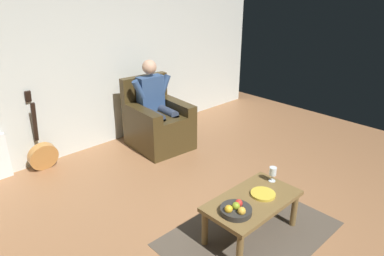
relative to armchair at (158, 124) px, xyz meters
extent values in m
plane|color=#936441|center=(0.64, 2.21, -0.34)|extent=(7.33, 7.33, 0.00)
cube|color=silver|center=(0.64, -0.65, 0.96)|extent=(6.51, 0.06, 2.60)
cube|color=#4C4237|center=(0.59, 2.18, -0.34)|extent=(1.64, 1.12, 0.01)
cube|color=#3D3017|center=(0.00, 0.04, -0.14)|extent=(0.80, 0.90, 0.41)
cube|color=#3D3017|center=(0.01, 0.10, 0.12)|extent=(0.47, 0.76, 0.10)
cube|color=#3D3017|center=(-0.28, 0.06, 0.19)|extent=(0.23, 0.85, 0.24)
cube|color=#3D3017|center=(0.29, 0.02, 0.19)|extent=(0.23, 0.85, 0.24)
cube|color=#3D3017|center=(-0.03, -0.32, 0.36)|extent=(0.74, 0.18, 0.58)
cube|color=navy|center=(-0.01, -0.15, 0.42)|extent=(0.39, 0.21, 0.50)
sphere|color=tan|center=(-0.01, -0.15, 0.81)|extent=(0.20, 0.20, 0.20)
cylinder|color=#323C51|center=(-0.11, 0.08, 0.19)|extent=(0.16, 0.45, 0.13)
cylinder|color=#323C51|center=(-0.09, 0.30, -0.09)|extent=(0.13, 0.13, 0.51)
cylinder|color=navy|center=(-0.22, -0.08, 0.54)|extent=(0.21, 0.11, 0.29)
cylinder|color=#323C51|center=(0.12, 0.06, 0.19)|extent=(0.16, 0.45, 0.13)
cylinder|color=#323C51|center=(0.14, 0.28, -0.09)|extent=(0.13, 0.13, 0.51)
cylinder|color=navy|center=(0.21, -0.12, 0.54)|extent=(0.21, 0.11, 0.29)
cube|color=brown|center=(0.59, 2.18, 0.03)|extent=(0.93, 0.51, 0.04)
cylinder|color=brown|center=(0.17, 2.38, -0.16)|extent=(0.06, 0.06, 0.36)
cylinder|color=brown|center=(1.01, 2.38, -0.16)|extent=(0.06, 0.06, 0.36)
cylinder|color=brown|center=(0.17, 1.97, -0.16)|extent=(0.06, 0.06, 0.36)
cylinder|color=brown|center=(1.00, 1.97, -0.16)|extent=(0.06, 0.06, 0.36)
cylinder|color=#BA7C3D|center=(1.52, -0.44, -0.16)|extent=(0.37, 0.17, 0.38)
cylinder|color=black|center=(1.52, -0.39, -0.14)|extent=(0.10, 0.02, 0.10)
cube|color=black|center=(1.52, -0.53, 0.29)|extent=(0.05, 0.13, 0.54)
cube|color=black|center=(1.52, -0.59, 0.61)|extent=(0.07, 0.06, 0.14)
cylinder|color=silver|center=(0.19, 2.11, 0.06)|extent=(0.07, 0.07, 0.01)
cylinder|color=silver|center=(0.19, 2.11, 0.09)|extent=(0.01, 0.01, 0.07)
cylinder|color=silver|center=(0.19, 2.11, 0.17)|extent=(0.07, 0.07, 0.08)
cylinder|color=#590C19|center=(0.19, 2.11, 0.15)|extent=(0.06, 0.06, 0.03)
cylinder|color=#2C2B28|center=(0.86, 2.20, 0.08)|extent=(0.28, 0.28, 0.05)
sphere|color=gold|center=(0.94, 2.19, 0.13)|extent=(0.07, 0.07, 0.07)
sphere|color=gold|center=(0.88, 2.28, 0.13)|extent=(0.07, 0.07, 0.07)
sphere|color=red|center=(0.81, 2.19, 0.13)|extent=(0.07, 0.07, 0.07)
sphere|color=olive|center=(0.86, 2.20, 0.13)|extent=(0.07, 0.07, 0.07)
cylinder|color=gold|center=(0.47, 2.20, 0.07)|extent=(0.23, 0.23, 0.02)
camera|label=1|loc=(2.85, 3.75, 1.90)|focal=32.48mm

